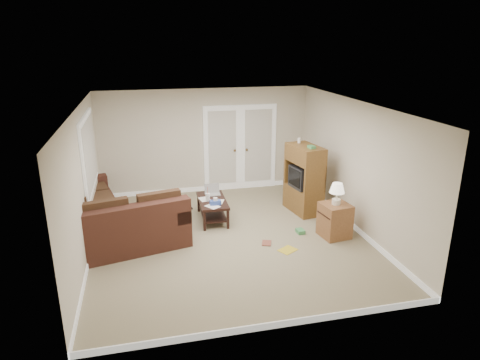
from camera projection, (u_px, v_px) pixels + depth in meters
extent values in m
plane|color=gray|center=(229.00, 238.00, 8.10)|extent=(5.50, 5.50, 0.00)
cube|color=silver|center=(228.00, 106.00, 7.31)|extent=(5.00, 5.50, 0.02)
cube|color=beige|center=(83.00, 185.00, 7.17)|extent=(0.02, 5.50, 2.50)
cube|color=beige|center=(355.00, 166.00, 8.24)|extent=(0.02, 5.50, 2.50)
cube|color=beige|center=(206.00, 141.00, 10.25)|extent=(5.00, 0.02, 2.50)
cube|color=beige|center=(275.00, 242.00, 5.16)|extent=(5.00, 0.02, 2.50)
cube|color=white|center=(222.00, 150.00, 10.37)|extent=(0.90, 0.04, 2.13)
cube|color=white|center=(258.00, 148.00, 10.57)|extent=(0.90, 0.04, 2.13)
cube|color=white|center=(222.00, 148.00, 10.34)|extent=(0.68, 0.02, 1.80)
cube|color=white|center=(258.00, 146.00, 10.53)|extent=(0.68, 0.02, 1.80)
cube|color=white|center=(89.00, 153.00, 8.00)|extent=(0.04, 1.92, 1.42)
cube|color=white|center=(90.00, 153.00, 8.01)|extent=(0.02, 1.74, 1.24)
cube|color=#46241B|center=(93.00, 215.00, 8.56)|extent=(1.52, 2.66, 0.46)
cube|color=#46241B|center=(71.00, 196.00, 8.26)|extent=(0.82, 2.50, 0.47)
cube|color=#46241B|center=(84.00, 182.00, 9.41)|extent=(1.01, 0.48, 0.24)
cube|color=#452D1B|center=(96.00, 201.00, 8.50)|extent=(1.18, 2.48, 0.13)
cube|color=#46241B|center=(132.00, 235.00, 7.70)|extent=(2.13, 1.40, 0.46)
cube|color=#46241B|center=(134.00, 218.00, 7.25)|extent=(1.97, 0.70, 0.47)
cube|color=#46241B|center=(176.00, 209.00, 7.94)|extent=(0.48, 1.01, 0.24)
cube|color=#452D1B|center=(129.00, 218.00, 7.68)|extent=(1.95, 1.06, 0.13)
cube|color=black|center=(176.00, 202.00, 7.90)|extent=(0.54, 0.93, 0.03)
cube|color=red|center=(172.00, 197.00, 8.10)|extent=(0.37, 0.21, 0.02)
cube|color=black|center=(212.00, 201.00, 8.79)|extent=(0.57, 1.10, 0.05)
cube|color=black|center=(213.00, 213.00, 8.87)|extent=(0.49, 1.02, 0.03)
cylinder|color=white|center=(208.00, 197.00, 8.69)|extent=(0.09, 0.09, 0.16)
cylinder|color=red|center=(208.00, 190.00, 8.64)|extent=(0.01, 0.01, 0.14)
cube|color=#304B9F|center=(215.00, 203.00, 8.49)|extent=(0.22, 0.12, 0.09)
cube|color=white|center=(213.00, 201.00, 8.69)|extent=(0.37, 0.60, 0.00)
cube|color=brown|center=(303.00, 199.00, 9.29)|extent=(0.65, 0.99, 0.55)
cube|color=brown|center=(305.00, 154.00, 8.97)|extent=(0.65, 0.99, 0.37)
cube|color=black|center=(303.00, 177.00, 9.12)|extent=(0.52, 0.61, 0.46)
cube|color=black|center=(294.00, 178.00, 9.04)|extent=(0.09, 0.47, 0.37)
cube|color=#449654|center=(312.00, 147.00, 8.71)|extent=(0.14, 0.18, 0.05)
cylinder|color=white|center=(299.00, 140.00, 9.14)|extent=(0.06, 0.06, 0.11)
cube|color=brown|center=(335.00, 220.00, 8.07)|extent=(0.57, 0.57, 0.65)
cylinder|color=white|center=(336.00, 202.00, 7.95)|extent=(0.16, 0.16, 0.10)
cylinder|color=white|center=(337.00, 196.00, 7.91)|extent=(0.03, 0.03, 0.14)
cone|color=white|center=(337.00, 188.00, 7.87)|extent=(0.28, 0.28, 0.18)
cube|color=white|center=(286.00, 183.00, 10.74)|extent=(0.12, 0.10, 0.28)
cube|color=gold|center=(288.00, 250.00, 7.63)|extent=(0.39, 0.37, 0.01)
cube|color=#449654|center=(300.00, 231.00, 8.29)|extent=(0.15, 0.19, 0.07)
imported|color=brown|center=(262.00, 243.00, 7.88)|extent=(0.24, 0.27, 0.02)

